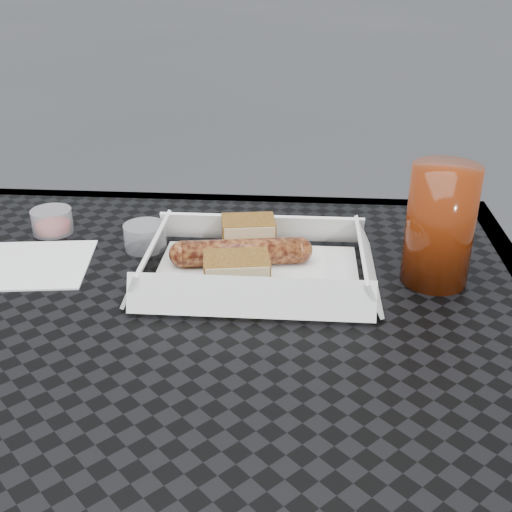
{
  "coord_description": "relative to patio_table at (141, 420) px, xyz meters",
  "views": [
    {
      "loc": [
        0.14,
        -0.46,
        1.07
      ],
      "look_at": [
        0.1,
        0.14,
        0.78
      ],
      "focal_mm": 45.0,
      "sensor_mm": 36.0,
      "label": 1
    }
  ],
  "objects": [
    {
      "name": "patio_table",
      "position": [
        0.0,
        0.0,
        0.0
      ],
      "size": [
        0.8,
        0.8,
        0.74
      ],
      "color": "black",
      "rests_on": "ground"
    },
    {
      "name": "veg_garnish",
      "position": [
        0.15,
        0.1,
        0.08
      ],
      "size": [
        0.03,
        0.03,
        0.0
      ],
      "color": "#DF3B09",
      "rests_on": "food_tray"
    },
    {
      "name": "condiment_cup_sauce",
      "position": [
        -0.16,
        0.25,
        0.09
      ],
      "size": [
        0.05,
        0.05,
        0.03
      ],
      "primitive_type": "cylinder",
      "color": "maroon",
      "rests_on": "patio_table"
    },
    {
      "name": "condiment_cup_empty",
      "position": [
        -0.04,
        0.21,
        0.09
      ],
      "size": [
        0.05,
        0.05,
        0.03
      ],
      "primitive_type": "cylinder",
      "color": "silver",
      "rests_on": "patio_table"
    },
    {
      "name": "drink_glass",
      "position": [
        0.29,
        0.16,
        0.14
      ],
      "size": [
        0.07,
        0.07,
        0.13
      ],
      "primitive_type": "cylinder",
      "color": "#5D1D07",
      "rests_on": "patio_table"
    },
    {
      "name": "napkin",
      "position": [
        -0.15,
        0.16,
        0.08
      ],
      "size": [
        0.13,
        0.13,
        0.0
      ],
      "primitive_type": "cube",
      "rotation": [
        0.0,
        0.0,
        0.13
      ],
      "color": "white",
      "rests_on": "patio_table"
    },
    {
      "name": "bread_near",
      "position": [
        0.08,
        0.21,
        0.1
      ],
      "size": [
        0.07,
        0.05,
        0.04
      ],
      "primitive_type": "cube",
      "rotation": [
        0.0,
        0.0,
        0.15
      ],
      "color": "olive",
      "rests_on": "food_tray"
    },
    {
      "name": "bread_far",
      "position": [
        0.08,
        0.12,
        0.1
      ],
      "size": [
        0.07,
        0.05,
        0.03
      ],
      "primitive_type": "cube",
      "rotation": [
        0.0,
        0.0,
        0.15
      ],
      "color": "olive",
      "rests_on": "food_tray"
    },
    {
      "name": "bratwurst",
      "position": [
        0.08,
        0.17,
        0.09
      ],
      "size": [
        0.16,
        0.05,
        0.03
      ],
      "rotation": [
        0.0,
        0.0,
        0.15
      ],
      "color": "brown",
      "rests_on": "food_tray"
    },
    {
      "name": "food_tray",
      "position": [
        0.1,
        0.15,
        0.08
      ],
      "size": [
        0.22,
        0.15,
        0.0
      ],
      "primitive_type": "cube",
      "color": "white",
      "rests_on": "patio_table"
    }
  ]
}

